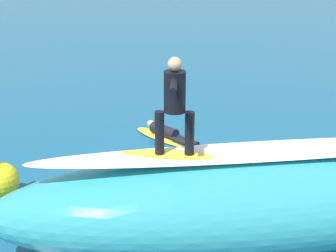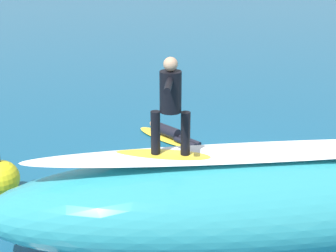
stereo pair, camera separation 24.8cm
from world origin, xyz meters
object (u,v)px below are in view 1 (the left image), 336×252
at_px(surfer_riding, 175,99).
at_px(surfboard_paddling, 164,137).
at_px(surfboard_riding, 174,156).
at_px(surfer_paddling, 168,133).
at_px(buoy_marker, 0,180).

distance_m(surfer_riding, surfboard_paddling, 5.83).
xyz_separation_m(surfboard_riding, surfboard_paddling, (0.46, -5.15, -1.73)).
distance_m(surfboard_riding, surfboard_paddling, 5.45).
height_order(surfboard_paddling, surfer_paddling, surfer_paddling).
height_order(surfer_paddling, buoy_marker, buoy_marker).
distance_m(surfer_riding, surfer_paddling, 5.66).
bearing_deg(surfboard_paddling, surfer_riding, 137.50).
height_order(surfboard_riding, buoy_marker, surfboard_riding).
relative_size(surfboard_riding, surfboard_paddling, 1.01).
relative_size(surfboard_riding, buoy_marker, 1.61).
distance_m(surfboard_riding, surfer_riding, 0.97).
relative_size(surfer_paddling, buoy_marker, 1.10).
height_order(surfboard_paddling, buoy_marker, buoy_marker).
relative_size(surfboard_riding, surfer_riding, 1.33).
xyz_separation_m(surfer_riding, surfer_paddling, (0.36, -5.06, -2.52)).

